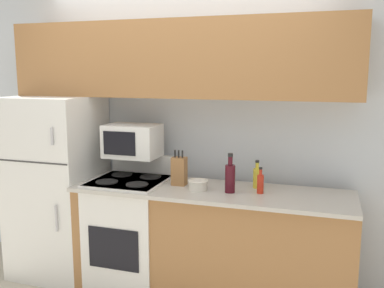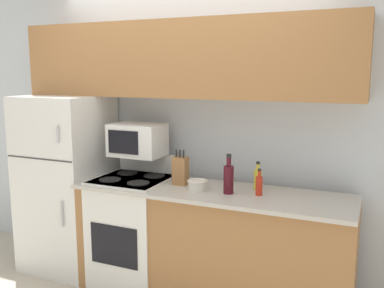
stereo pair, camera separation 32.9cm
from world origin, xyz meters
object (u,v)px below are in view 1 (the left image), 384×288
(bowl, at_px, (198,185))
(bottle_hot_sauce, at_px, (260,183))
(stove, at_px, (131,231))
(bottle_wine_red, at_px, (230,177))
(knife_block, at_px, (179,171))
(microwave, at_px, (133,141))
(refrigerator, at_px, (58,186))
(bottle_cooking_spray, at_px, (257,177))

(bowl, bearing_deg, bottle_hot_sauce, 6.72)
(stove, xyz_separation_m, bottle_wine_red, (0.86, -0.05, 0.55))
(knife_block, xyz_separation_m, bottle_hot_sauce, (0.66, -0.04, -0.04))
(stove, height_order, knife_block, knife_block)
(microwave, bearing_deg, refrigerator, -173.40)
(stove, xyz_separation_m, bottle_hot_sauce, (1.08, -0.00, 0.51))
(bottle_cooking_spray, bearing_deg, refrigerator, -176.99)
(bottle_wine_red, bearing_deg, knife_block, 168.75)
(knife_block, distance_m, bowl, 0.22)
(refrigerator, relative_size, stove, 1.47)
(bottle_wine_red, bearing_deg, stove, 176.89)
(bottle_cooking_spray, relative_size, bottle_wine_red, 0.73)
(refrigerator, xyz_separation_m, bottle_cooking_spray, (1.77, 0.09, 0.20))
(knife_block, distance_m, bottle_hot_sauce, 0.66)
(bowl, xyz_separation_m, bottle_cooking_spray, (0.42, 0.20, 0.04))
(refrigerator, height_order, stove, refrigerator)
(refrigerator, distance_m, bottle_cooking_spray, 1.78)
(microwave, bearing_deg, bottle_hot_sauce, -6.89)
(stove, xyz_separation_m, microwave, (-0.03, 0.13, 0.75))
(stove, distance_m, microwave, 0.76)
(bowl, bearing_deg, bottle_wine_red, 2.22)
(bottle_hot_sauce, bearing_deg, bottle_wine_red, -168.33)
(refrigerator, distance_m, microwave, 0.84)
(refrigerator, xyz_separation_m, stove, (0.74, -0.05, -0.32))
(microwave, xyz_separation_m, bottle_hot_sauce, (1.11, -0.13, -0.24))
(bottle_hot_sauce, bearing_deg, refrigerator, 178.37)
(refrigerator, distance_m, bowl, 1.36)
(bowl, bearing_deg, microwave, 163.49)
(stove, bearing_deg, bottle_wine_red, -3.11)
(refrigerator, bearing_deg, microwave, 6.60)
(microwave, relative_size, bowl, 2.86)
(bottle_cooking_spray, bearing_deg, knife_block, -170.32)
(refrigerator, xyz_separation_m, bottle_wine_red, (1.60, -0.10, 0.23))
(stove, bearing_deg, knife_block, 5.42)
(knife_block, relative_size, bottle_wine_red, 0.95)
(stove, relative_size, microwave, 2.44)
(microwave, bearing_deg, bottle_cooking_spray, 0.59)
(knife_block, bearing_deg, bottle_wine_red, -11.25)
(stove, distance_m, bottle_wine_red, 1.02)
(bottle_wine_red, bearing_deg, bottle_hot_sauce, 11.67)
(microwave, height_order, bottle_hot_sauce, microwave)
(microwave, distance_m, bowl, 0.72)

